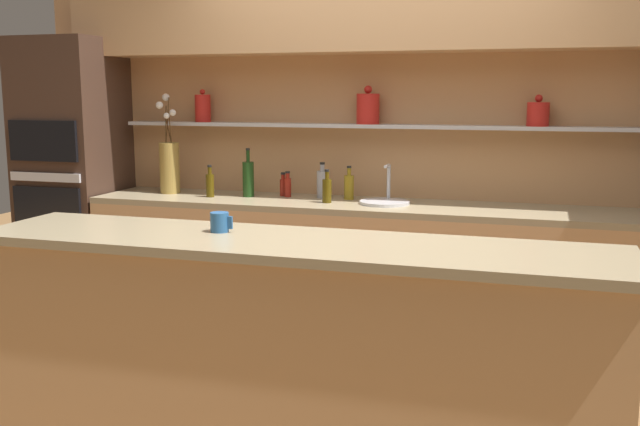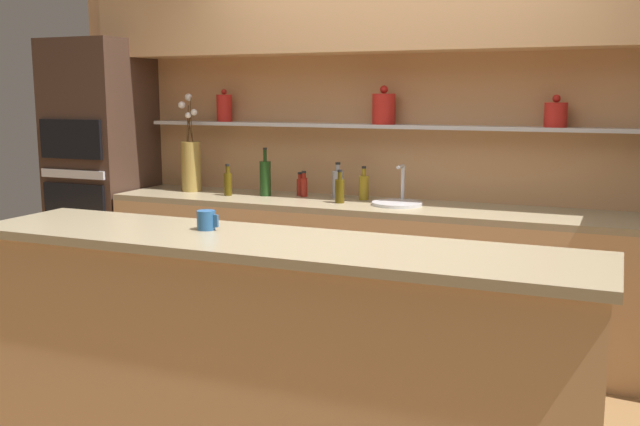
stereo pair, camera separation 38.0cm
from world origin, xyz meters
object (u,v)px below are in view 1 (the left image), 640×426
sink_fixture (385,200)px  bottle_sauce_0 (283,186)px  flower_vase (169,164)px  bottle_oil_2 (327,190)px  bottle_sauce_4 (288,186)px  oven_tower (74,178)px  coffee_mug (220,222)px  bottle_oil_3 (210,184)px  bottle_wine_5 (248,178)px  bottle_oil_6 (349,186)px  bottle_spirit_1 (322,183)px

sink_fixture → bottle_sauce_0: size_ratio=1.97×
flower_vase → bottle_oil_2: 1.21m
bottle_sauce_4 → oven_tower: bearing=-175.6°
flower_vase → coffee_mug: bearing=-55.1°
sink_fixture → bottle_oil_3: size_ratio=1.46×
bottle_oil_3 → bottle_wine_5: size_ratio=0.66×
bottle_oil_6 → flower_vase: bearing=-176.5°
bottle_oil_2 → coffee_mug: bottle_oil_2 is taller
bottle_wine_5 → coffee_mug: bearing=-71.1°
bottle_spirit_1 → bottle_sauce_0: bearing=177.6°
flower_vase → bottle_oil_3: flower_vase is taller
oven_tower → bottle_sauce_4: bearing=4.4°
flower_vase → bottle_oil_6: (1.30, 0.08, -0.12)m
bottle_spirit_1 → bottle_wine_5: 0.51m
sink_fixture → bottle_oil_2: bearing=-169.9°
bottle_oil_2 → sink_fixture: bearing=10.1°
bottle_sauce_0 → bottle_spirit_1: 0.29m
bottle_sauce_0 → bottle_oil_2: size_ratio=0.75×
bottle_oil_2 → bottle_oil_3: (-0.84, 0.01, 0.00)m
bottle_sauce_0 → bottle_oil_3: (-0.46, -0.20, 0.02)m
sink_fixture → bottle_spirit_1: bearing=163.5°
bottle_oil_3 → bottle_sauce_4: (0.51, 0.16, -0.01)m
bottle_oil_6 → coffee_mug: (-0.12, -1.77, 0.06)m
flower_vase → coffee_mug: flower_vase is taller
bottle_spirit_1 → bottle_oil_2: bottle_spirit_1 is taller
bottle_sauce_0 → bottle_spirit_1: bottle_spirit_1 is taller
sink_fixture → coffee_mug: sink_fixture is taller
bottle_spirit_1 → bottle_oil_6: bearing=-3.3°
bottle_oil_3 → coffee_mug: 1.79m
bottle_spirit_1 → oven_tower: bearing=-175.4°
bottle_spirit_1 → coffee_mug: (0.07, -1.78, 0.05)m
bottle_sauce_0 → bottle_sauce_4: bearing=-38.1°
bottle_oil_2 → bottle_wine_5: (-0.60, 0.11, 0.04)m
coffee_mug → oven_tower: bearing=139.9°
bottle_sauce_4 → bottle_oil_6: 0.43m
flower_vase → bottle_spirit_1: (1.11, 0.09, -0.11)m
oven_tower → bottle_spirit_1: bearing=4.6°
oven_tower → bottle_spirit_1: size_ratio=8.30×
bottle_wine_5 → coffee_mug: (0.58, -1.68, 0.02)m
bottle_spirit_1 → sink_fixture: bearing=-16.5°
bottle_sauce_4 → bottle_oil_3: bearing=-162.0°
flower_vase → bottle_oil_6: size_ratio=3.12×
bottle_sauce_0 → bottle_wine_5: bearing=-153.4°
sink_fixture → bottle_sauce_4: sink_fixture is taller
bottle_spirit_1 → bottle_wine_5: bottle_wine_5 is taller
bottle_spirit_1 → bottle_oil_3: bottle_spirit_1 is taller
sink_fixture → bottle_sauce_0: 0.77m
oven_tower → flower_vase: oven_tower is taller
flower_vase → bottle_sauce_4: 0.88m
bottle_oil_3 → oven_tower: bearing=178.0°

